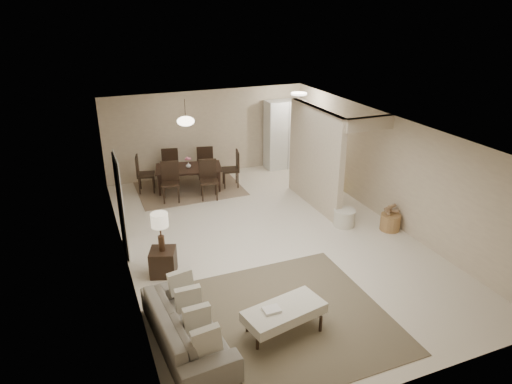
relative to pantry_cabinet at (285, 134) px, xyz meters
name	(u,v)px	position (x,y,z in m)	size (l,w,h in m)	color
floor	(267,238)	(-2.35, -4.15, -1.05)	(9.00, 9.00, 0.00)	beige
ceiling	(269,128)	(-2.35, -4.15, 1.45)	(9.00, 9.00, 0.00)	white
back_wall	(208,133)	(-2.35, 0.35, 0.20)	(6.00, 6.00, 0.00)	tan
left_wall	(121,208)	(-5.35, -4.15, 0.20)	(9.00, 9.00, 0.00)	tan
right_wall	(386,168)	(0.65, -4.15, 0.20)	(9.00, 9.00, 0.00)	tan
partition	(315,158)	(-0.55, -2.90, 0.20)	(0.15, 2.50, 2.50)	tan
doorway	(120,207)	(-5.32, -3.55, -0.03)	(0.04, 0.90, 2.04)	black
pantry_cabinet	(285,134)	(0.00, 0.00, 0.00)	(1.20, 0.55, 2.10)	silver
flush_light	(299,94)	(-0.05, -0.95, 1.41)	(0.44, 0.44, 0.05)	white
living_rug	(287,317)	(-3.13, -6.78, -1.04)	(3.20, 3.20, 0.01)	brown
sofa	(187,326)	(-4.80, -6.78, -0.73)	(0.87, 2.22, 0.65)	gray
ottoman_bench	(284,312)	(-3.33, -7.08, -0.68)	(1.37, 0.83, 0.46)	beige
side_table	(163,262)	(-4.75, -4.72, -0.79)	(0.47, 0.47, 0.52)	black
table_lamp	(160,223)	(-4.75, -4.72, 0.03)	(0.32, 0.32, 0.76)	#402A1B
round_pouf	(344,218)	(-0.46, -4.25, -0.86)	(0.50, 0.50, 0.39)	beige
wicker_basket	(390,222)	(0.40, -4.82, -0.86)	(0.45, 0.45, 0.38)	#92623A
dining_rug	(190,189)	(-3.23, -0.70, -1.04)	(2.80, 2.10, 0.01)	#776049
dining_table	(189,178)	(-3.23, -0.70, -0.74)	(1.77, 0.99, 0.62)	black
dining_chairs	(189,171)	(-3.23, -0.70, -0.54)	(2.79, 2.25, 1.03)	black
vase	(188,165)	(-3.23, -0.70, -0.35)	(0.14, 0.14, 0.15)	white
yellow_mat	(320,191)	(0.06, -2.22, -1.04)	(0.99, 0.60, 0.01)	yellow
pendant_light	(186,121)	(-3.23, -0.70, 0.87)	(0.46, 0.46, 0.71)	#402A1B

